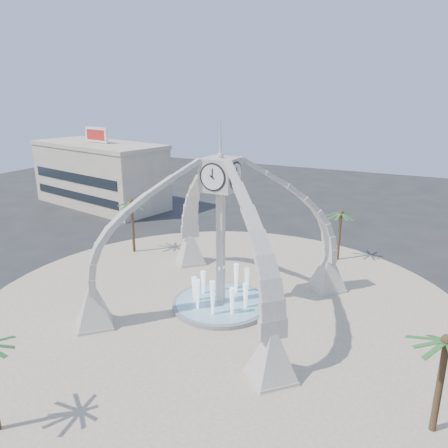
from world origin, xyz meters
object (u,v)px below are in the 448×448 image
at_px(palm_north, 341,214).
at_px(palm_west, 131,202).
at_px(fountain, 221,303).
at_px(palm_east, 447,342).
at_px(clock_tower, 221,232).

bearing_deg(palm_north, palm_west, -159.74).
relative_size(fountain, palm_west, 1.25).
height_order(palm_east, palm_north, palm_east).
height_order(clock_tower, palm_north, clock_tower).
bearing_deg(palm_west, fountain, -26.40).
relative_size(clock_tower, palm_west, 2.80).
relative_size(palm_east, palm_north, 1.06).
bearing_deg(palm_west, palm_north, 20.26).
height_order(fountain, palm_north, palm_north).
bearing_deg(palm_west, clock_tower, -26.40).
height_order(clock_tower, fountain, clock_tower).
bearing_deg(fountain, palm_north, 66.74).
bearing_deg(fountain, clock_tower, -90.00).
height_order(palm_east, palm_west, palm_west).
xyz_separation_m(clock_tower, palm_east, (16.16, -7.38, -1.19)).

